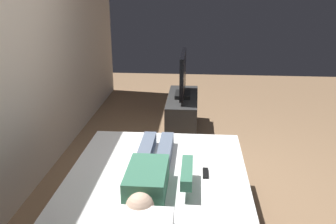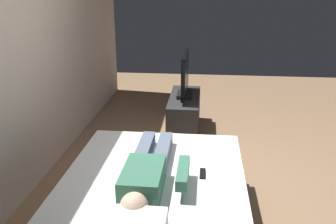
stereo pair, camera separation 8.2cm
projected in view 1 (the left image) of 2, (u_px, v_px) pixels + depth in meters
The scene contains 7 objects.
ground_plane at pixel (200, 197), 3.53m from camera, with size 10.00×10.00×0.00m, color #8C6B4C.
back_wall at pixel (29, 42), 3.57m from camera, with size 6.40×0.10×2.80m, color beige.
bed at pixel (156, 216), 2.80m from camera, with size 2.03×1.47×0.54m.
person at pixel (151, 172), 2.71m from camera, with size 1.26×0.46×0.18m.
remote at pixel (205, 173), 2.85m from camera, with size 0.15×0.04×0.02m, color black.
tv_stand at pixel (182, 114), 5.01m from camera, with size 1.10×0.40×0.50m, color #2D2D2D.
tv at pixel (183, 76), 4.84m from camera, with size 0.88×0.20×0.59m.
Camera 1 is at (-3.07, 0.06, 1.95)m, focal length 39.14 mm.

